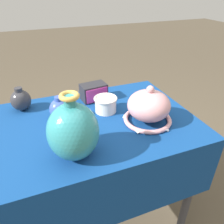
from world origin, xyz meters
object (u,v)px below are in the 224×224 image
at_px(vase_tall_bulbous, 73,131).
at_px(mosaic_tile_box, 94,92).
at_px(jar_round_cobalt, 60,109).
at_px(vase_dome_bell, 149,108).
at_px(cup_wide_ivory, 106,104).
at_px(jar_round_charcoal, 21,100).

bearing_deg(vase_tall_bulbous, mosaic_tile_box, 64.22).
bearing_deg(mosaic_tile_box, jar_round_cobalt, -153.23).
bearing_deg(vase_dome_bell, cup_wide_ivory, 133.65).
bearing_deg(jar_round_charcoal, mosaic_tile_box, -3.48).
bearing_deg(cup_wide_ivory, mosaic_tile_box, 96.58).
xyz_separation_m(cup_wide_ivory, jar_round_cobalt, (-0.24, 0.01, 0.01)).
distance_m(vase_dome_bell, jar_round_charcoal, 0.67).
relative_size(jar_round_charcoal, jar_round_cobalt, 1.04).
height_order(vase_dome_bell, jar_round_cobalt, vase_dome_bell).
distance_m(vase_tall_bulbous, vase_dome_bell, 0.41).
xyz_separation_m(vase_dome_bell, mosaic_tile_box, (-0.18, 0.32, -0.03)).
xyz_separation_m(vase_dome_bell, jar_round_charcoal, (-0.57, 0.35, -0.02)).
bearing_deg(jar_round_charcoal, cup_wide_ivory, -23.32).
bearing_deg(jar_round_charcoal, vase_dome_bell, -31.09).
bearing_deg(cup_wide_ivory, vase_dome_bell, -46.35).
height_order(vase_dome_bell, jar_round_charcoal, vase_dome_bell).
xyz_separation_m(vase_tall_bulbous, mosaic_tile_box, (0.21, 0.44, -0.07)).
bearing_deg(mosaic_tile_box, cup_wide_ivory, -89.94).
bearing_deg(jar_round_cobalt, vase_dome_bell, -24.25).
bearing_deg(vase_dome_bell, vase_tall_bulbous, -163.69).
distance_m(vase_dome_bell, jar_round_cobalt, 0.43).
bearing_deg(cup_wide_ivory, jar_round_charcoal, 156.68).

